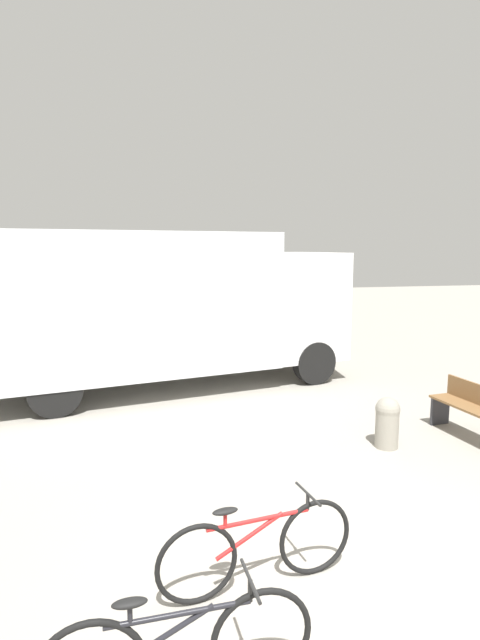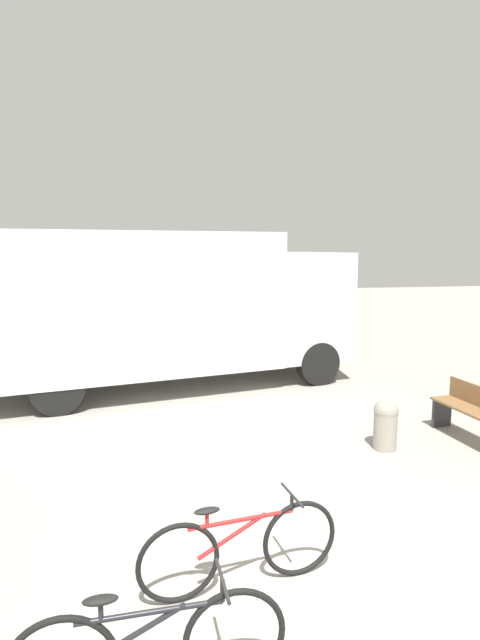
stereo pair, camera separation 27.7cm
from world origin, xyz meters
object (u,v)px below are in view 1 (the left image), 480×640
delivery_truck (167,304)px  bollard_near_bench (387,421)px  bicycle_middle (258,548)px  park_bench (475,409)px

delivery_truck → bollard_near_bench: 5.01m
delivery_truck → bicycle_middle: bearing=-98.8°
bollard_near_bench → bicycle_middle: bearing=-135.9°
park_bench → bollard_near_bench: bearing=84.7°
park_bench → bicycle_middle: 4.79m
delivery_truck → bicycle_middle: 6.57m
park_bench → bicycle_middle: park_bench is taller
park_bench → bollard_near_bench: 1.46m
delivery_truck → park_bench: (4.31, -3.89, -1.29)m
delivery_truck → park_bench: bearing=-53.0°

